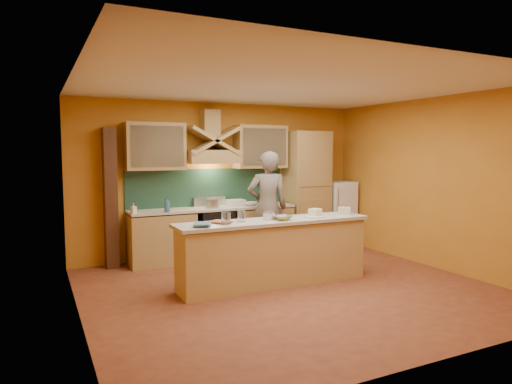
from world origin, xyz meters
name	(u,v)px	position (x,y,z in m)	size (l,w,h in m)	color
floor	(290,289)	(0.00, 0.00, 0.00)	(5.50, 5.00, 0.01)	brown
ceiling	(292,86)	(0.00, 0.00, 2.80)	(5.50, 5.00, 0.01)	white
wall_back	(223,179)	(0.00, 2.50, 1.40)	(5.50, 0.02, 2.80)	#C57E26
wall_front	(435,211)	(0.00, -2.50, 1.40)	(5.50, 0.02, 2.80)	#C57E26
wall_left	(77,199)	(-2.75, 0.00, 1.40)	(0.02, 5.00, 2.80)	#C57E26
wall_right	(436,183)	(2.75, 0.00, 1.40)	(0.02, 5.00, 2.80)	#C57E26
base_cabinet_left	(162,239)	(-1.25, 2.20, 0.43)	(1.10, 0.60, 0.86)	#AD894F
base_cabinet_right	(261,230)	(0.65, 2.20, 0.43)	(1.10, 0.60, 0.86)	#AD894F
counter_top	(214,208)	(-0.30, 2.20, 0.90)	(3.00, 0.62, 0.04)	beige
stove	(214,233)	(-0.30, 2.20, 0.45)	(0.60, 0.58, 0.90)	black
backsplash	(208,188)	(-0.30, 2.48, 1.25)	(3.00, 0.03, 0.70)	#18362A
range_hood	(212,157)	(-0.30, 2.25, 1.82)	(0.92, 0.50, 0.24)	#AD894F
hood_chimney	(210,124)	(-0.30, 2.35, 2.40)	(0.30, 0.30, 0.50)	#AD894F
upper_cabinet_left	(155,146)	(-1.30, 2.33, 2.00)	(1.00, 0.35, 0.80)	#AD894F
upper_cabinet_right	(261,147)	(0.70, 2.33, 2.00)	(1.00, 0.35, 0.80)	#AD894F
pantry_column	(306,190)	(1.65, 2.20, 1.15)	(0.80, 0.60, 2.30)	#AD894F
fridge	(337,213)	(2.40, 2.20, 0.65)	(0.58, 0.60, 1.30)	white
trim_column_left	(110,198)	(-2.05, 2.35, 1.15)	(0.20, 0.30, 2.30)	#472816
island_body	(274,254)	(-0.10, 0.30, 0.44)	(2.80, 0.55, 0.88)	tan
island_top	(274,221)	(-0.10, 0.30, 0.92)	(2.90, 0.62, 0.05)	beige
person	(268,207)	(0.45, 1.56, 0.96)	(0.70, 0.46, 1.92)	#70665B
pot_large	(213,204)	(-0.34, 2.14, 0.98)	(0.23, 0.23, 0.16)	#B2B3B9
pot_small	(214,204)	(-0.23, 2.38, 0.97)	(0.22, 0.22, 0.13)	silver
soap_bottle_a	(134,208)	(-1.74, 2.01, 1.01)	(0.08, 0.08, 0.17)	silver
soap_bottle_b	(167,205)	(-1.21, 1.94, 1.05)	(0.10, 0.10, 0.25)	#316089
bowl_back	(251,204)	(0.40, 2.12, 0.96)	(0.22, 0.22, 0.07)	silver
dish_rack	(236,203)	(0.16, 2.27, 0.98)	(0.31, 0.24, 0.11)	silver
book_lower	(215,223)	(-0.99, 0.31, 0.96)	(0.21, 0.29, 0.03)	#A4583A
book_upper	(194,224)	(-1.32, 0.24, 0.98)	(0.22, 0.30, 0.02)	#3A6480
jar_large	(226,218)	(-0.88, 0.21, 1.03)	(0.12, 0.12, 0.16)	silver
jar_small	(241,216)	(-0.59, 0.34, 1.02)	(0.11, 0.11, 0.15)	white
kitchen_scale	(269,216)	(-0.16, 0.33, 0.99)	(0.12, 0.12, 0.10)	white
mixing_bowl	(282,218)	(-0.01, 0.21, 0.98)	(0.26, 0.26, 0.06)	silver
cloth	(315,217)	(0.53, 0.21, 0.95)	(0.26, 0.19, 0.02)	beige
grocery_bag_a	(315,212)	(0.61, 0.32, 1.00)	(0.18, 0.14, 0.11)	#EDEBC3
grocery_bag_b	(344,211)	(1.14, 0.31, 1.00)	(0.18, 0.14, 0.11)	beige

